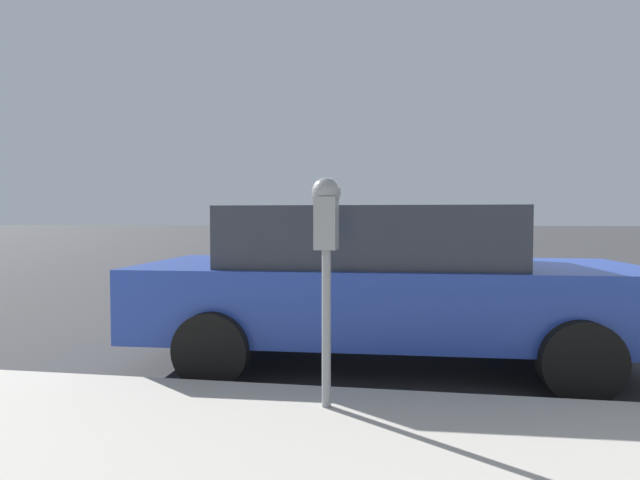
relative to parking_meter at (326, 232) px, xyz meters
The scene contains 3 objects.
ground_plane 3.04m from the parking_meter, 18.74° to the right, with size 220.00×220.00×0.00m, color #333335.
parking_meter is the anchor object (origin of this frame).
car_blue 1.79m from the parking_meter, 10.47° to the right, with size 2.15×4.78×1.53m.
Camera 1 is at (-5.81, 0.43, 1.41)m, focal length 28.00 mm.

